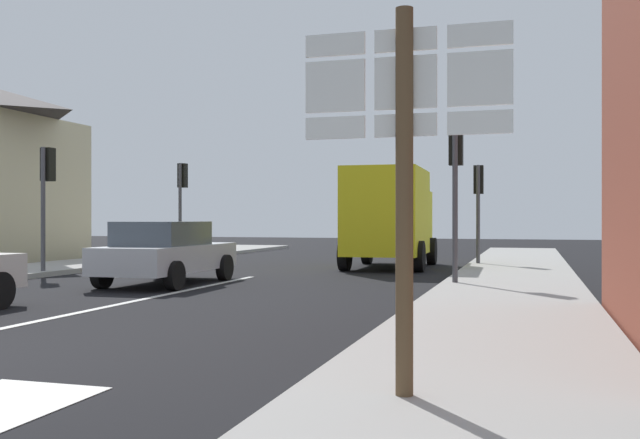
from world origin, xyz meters
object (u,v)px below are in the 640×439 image
traffic_light_far_left (182,188)px  traffic_light_near_left (47,181)px  traffic_light_far_right (478,192)px  route_sign_post (405,160)px  delivery_truck (390,215)px  traffic_light_near_right (456,167)px  sedan_far (166,252)px

traffic_light_far_left → traffic_light_near_left: bearing=-90.0°
traffic_light_far_right → traffic_light_far_left: 10.97m
route_sign_post → traffic_light_far_left: 21.85m
delivery_truck → traffic_light_near_right: size_ratio=1.39×
traffic_light_far_left → traffic_light_near_right: bearing=-36.6°
delivery_truck → traffic_light_far_right: 2.95m
traffic_light_far_right → traffic_light_near_right: bearing=-90.0°
route_sign_post → traffic_light_near_left: size_ratio=0.93×
route_sign_post → traffic_light_far_left: bearing=122.0°
sedan_far → delivery_truck: bearing=60.6°
traffic_light_near_right → delivery_truck: bearing=113.8°
sedan_far → route_sign_post: route_sign_post is taller
traffic_light_near_left → traffic_light_near_right: bearing=-1.8°
sedan_far → route_sign_post: bearing=-52.4°
route_sign_post → traffic_light_near_right: 10.46m
traffic_light_near_right → route_sign_post: bearing=-86.5°
sedan_far → traffic_light_near_right: traffic_light_near_right is taller
sedan_far → traffic_light_far_right: traffic_light_far_right is taller
traffic_light_near_right → traffic_light_near_left: bearing=178.2°
traffic_light_far_left → traffic_light_far_right: bearing=-5.5°
route_sign_post → traffic_light_far_left: traffic_light_far_left is taller
sedan_far → traffic_light_far_right: (6.59, 8.10, 1.63)m
route_sign_post → traffic_light_far_right: size_ratio=0.99×
traffic_light_far_left → traffic_light_near_left: (-0.00, -7.77, -0.11)m
traffic_light_far_right → traffic_light_near_left: (-10.92, -6.73, 0.17)m
delivery_truck → traffic_light_far_left: size_ratio=1.40×
delivery_truck → sedan_far: bearing=-119.4°
route_sign_post → traffic_light_far_right: (-0.65, 17.49, 0.38)m
route_sign_post → traffic_light_near_left: bearing=137.1°
traffic_light_far_right → traffic_light_far_left: size_ratio=0.89×
route_sign_post → delivery_truck: bearing=101.3°
route_sign_post → traffic_light_far_right: traffic_light_far_right is taller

